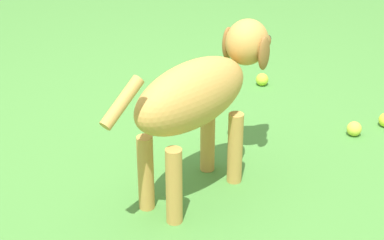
# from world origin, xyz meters

# --- Properties ---
(ground) EXTENTS (14.00, 14.00, 0.00)m
(ground) POSITION_xyz_m (0.00, 0.00, 0.00)
(ground) COLOR #478438
(dog) EXTENTS (0.90, 0.25, 0.61)m
(dog) POSITION_xyz_m (0.14, 0.23, 0.40)
(dog) COLOR #C69347
(dog) RESTS_ON ground
(tennis_ball_1) EXTENTS (0.07, 0.07, 0.07)m
(tennis_ball_1) POSITION_xyz_m (-0.61, 0.53, 0.03)
(tennis_ball_1) COLOR #CED842
(tennis_ball_1) RESTS_ON ground
(tennis_ball_2) EXTENTS (0.07, 0.07, 0.07)m
(tennis_ball_2) POSITION_xyz_m (-0.85, -0.08, 0.03)
(tennis_ball_2) COLOR #C0E435
(tennis_ball_2) RESTS_ON ground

